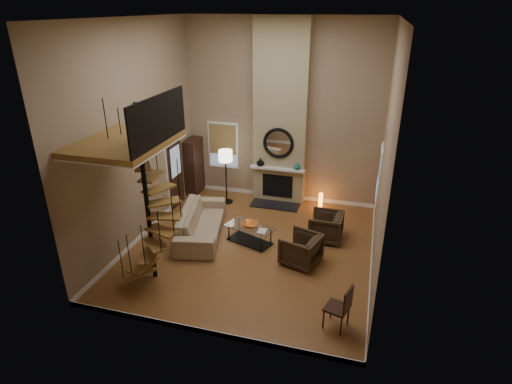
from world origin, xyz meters
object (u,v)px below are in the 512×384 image
(armchair_near, at_px, (329,227))
(armchair_far, at_px, (304,250))
(coffee_table, at_px, (250,232))
(side_chair, at_px, (341,306))
(hutch, at_px, (194,166))
(accent_lamp, at_px, (321,200))
(sofa, at_px, (201,222))
(floor_lamp, at_px, (226,160))

(armchair_near, xyz_separation_m, armchair_far, (-0.44, -1.32, 0.00))
(coffee_table, bearing_deg, side_chair, -45.20)
(hutch, xyz_separation_m, accent_lamp, (4.16, -0.01, -0.70))
(armchair_near, bearing_deg, coffee_table, -68.50)
(armchair_near, bearing_deg, sofa, -76.63)
(sofa, xyz_separation_m, floor_lamp, (-0.03, 2.15, 1.02))
(armchair_near, xyz_separation_m, floor_lamp, (-3.38, 1.44, 1.06))
(accent_lamp, bearing_deg, hutch, 179.84)
(sofa, xyz_separation_m, coffee_table, (1.37, -0.01, -0.11))
(accent_lamp, bearing_deg, armchair_far, -89.51)
(sofa, distance_m, armchair_far, 2.97)
(coffee_table, bearing_deg, accent_lamp, 59.59)
(sofa, xyz_separation_m, armchair_near, (3.35, 0.71, -0.04))
(hutch, relative_size, armchair_near, 2.08)
(armchair_far, bearing_deg, hutch, -110.51)
(hutch, height_order, armchair_near, hutch)
(hutch, relative_size, floor_lamp, 1.02)
(sofa, relative_size, side_chair, 2.77)
(sofa, height_order, coffee_table, sofa)
(hutch, height_order, floor_lamp, hutch)
(armchair_far, xyz_separation_m, floor_lamp, (-2.94, 2.76, 1.06))
(sofa, bearing_deg, coffee_table, -103.72)
(hutch, height_order, side_chair, hutch)
(armchair_far, relative_size, accent_lamp, 1.89)
(armchair_far, distance_m, floor_lamp, 4.17)
(floor_lamp, bearing_deg, armchair_far, -43.20)
(floor_lamp, xyz_separation_m, accent_lamp, (2.91, 0.41, -1.16))
(coffee_table, height_order, side_chair, side_chair)
(coffee_table, bearing_deg, sofa, 179.49)
(coffee_table, xyz_separation_m, floor_lamp, (-1.40, 2.16, 1.13))
(hutch, distance_m, coffee_table, 3.76)
(sofa, relative_size, accent_lamp, 5.77)
(hutch, bearing_deg, armchair_far, -37.17)
(floor_lamp, height_order, side_chair, floor_lamp)
(side_chair, bearing_deg, accent_lamp, 101.91)
(coffee_table, height_order, accent_lamp, accent_lamp)
(side_chair, bearing_deg, coffee_table, 134.80)
(armchair_far, height_order, side_chair, side_chair)
(hutch, distance_m, sofa, 2.92)
(accent_lamp, distance_m, side_chair, 5.31)
(sofa, height_order, armchair_far, sofa)
(sofa, height_order, armchair_near, sofa)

